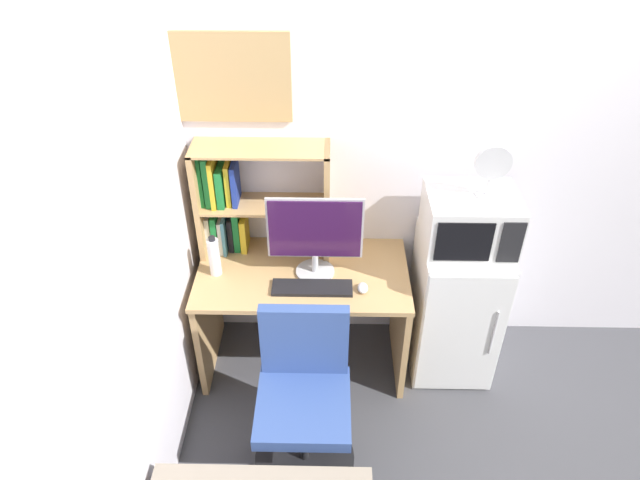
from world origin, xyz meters
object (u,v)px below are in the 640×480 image
Objects in this scene: hutch_bookshelf at (242,200)px; water_bottle at (214,256)px; computer_mouse at (363,288)px; desk_chair at (304,404)px; microwave at (470,220)px; mini_fridge at (454,305)px; monitor at (315,234)px; keyboard at (312,288)px; wall_corkboard at (214,78)px; desk_fan at (492,167)px.

water_bottle is at bearing -120.86° from hutch_bookshelf.
computer_mouse is 0.09× the size of desk_chair.
computer_mouse is at bearing 59.20° from desk_chair.
hutch_bookshelf is 1.27m from microwave.
water_bottle is 0.53× the size of microwave.
microwave is at bearing 38.89° from desk_chair.
mini_fridge is at bearing -90.11° from microwave.
microwave reaches higher than monitor.
keyboard is (-0.01, -0.15, -0.26)m from monitor.
wall_corkboard is (-0.79, 0.47, 1.00)m from computer_mouse.
computer_mouse is at bearing -163.45° from desk_fan.
wall_corkboard is at bearing 136.35° from hutch_bookshelf.
water_bottle is 1.56m from desk_fan.
hutch_bookshelf is 0.94× the size of wall_corkboard.
monitor is at bearing 1.74° from water_bottle.
monitor is 1.09× the size of microwave.
keyboard is at bearing -94.81° from monitor.
wall_corkboard reaches higher than mini_fridge.
computer_mouse is at bearing -29.54° from monitor.
keyboard is 0.48× the size of desk_chair.
monitor is at bearing 85.19° from keyboard.
desk_fan is (1.46, 0.05, 0.55)m from water_bottle.
desk_fan is 0.37× the size of wall_corkboard.
mini_fridge is (0.85, 0.19, -0.28)m from keyboard.
keyboard is 0.28m from computer_mouse.
monitor is 0.57× the size of desk_chair.
hutch_bookshelf reaches higher than desk_chair.
microwave reaches higher than keyboard.
keyboard is 0.92× the size of microwave.
desk_chair is at bearing -93.49° from monitor.
monitor reaches higher than desk_chair.
keyboard is at bearing -168.62° from desk_fan.
monitor is at bearing 150.46° from computer_mouse.
computer_mouse is at bearing -161.49° from mini_fridge.
wall_corkboard reaches higher than computer_mouse.
hutch_bookshelf reaches higher than keyboard.
mini_fridge is 0.61m from microwave.
wall_corkboard is at bearing 83.70° from water_bottle.
microwave is at bearing 2.99° from monitor.
desk_fan is at bearing -8.05° from hutch_bookshelf.
microwave is 0.52× the size of desk_chair.
mini_fridge is 0.94m from desk_fan.
microwave is (1.40, 0.06, 0.22)m from water_bottle.
desk_fan reaches higher than hutch_bookshelf.
mini_fridge is 1.89m from wall_corkboard.
mini_fridge is 0.99× the size of desk_chair.
computer_mouse is 0.93m from desk_fan.
desk_fan is at bearing -5.41° from microwave.
monitor is at bearing -177.59° from desk_fan.
mini_fridge is (1.25, -0.18, -0.61)m from hutch_bookshelf.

